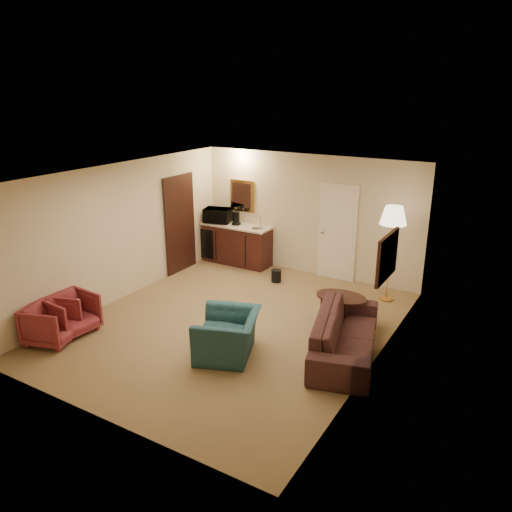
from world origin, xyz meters
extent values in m
plane|color=olive|center=(0.00, 0.00, 0.00)|extent=(6.00, 6.00, 0.00)
cube|color=beige|center=(0.00, 3.00, 1.30)|extent=(5.00, 0.02, 2.60)
cube|color=beige|center=(-2.50, 0.00, 1.30)|extent=(0.02, 6.00, 2.60)
cube|color=beige|center=(2.50, 0.00, 1.30)|extent=(0.02, 6.00, 2.60)
cube|color=white|center=(0.00, 0.00, 2.60)|extent=(5.00, 6.00, 0.02)
cube|color=beige|center=(0.70, 2.97, 1.02)|extent=(0.82, 0.06, 2.05)
cube|color=black|center=(-2.47, 1.70, 1.05)|extent=(0.06, 0.98, 2.10)
cube|color=gold|center=(-1.65, 2.97, 1.55)|extent=(0.62, 0.04, 0.72)
cube|color=black|center=(2.46, 0.40, 1.55)|extent=(0.06, 0.90, 0.70)
cube|color=#3D1613|center=(-1.65, 2.72, 0.46)|extent=(1.64, 0.58, 0.92)
imported|color=black|center=(2.03, 0.05, 0.44)|extent=(1.22, 2.34, 0.88)
imported|color=#1D4847|center=(0.50, -0.90, 0.45)|extent=(0.99, 1.20, 0.90)
imported|color=maroon|center=(-2.15, -2.00, 0.36)|extent=(0.85, 0.88, 0.73)
imported|color=maroon|center=(-2.15, -1.60, 0.37)|extent=(0.72, 0.76, 0.74)
cube|color=black|center=(1.58, 1.00, 0.26)|extent=(1.05, 0.89, 0.51)
cube|color=gold|center=(1.98, 2.40, 0.93)|extent=(0.60, 0.60, 1.86)
cylinder|color=black|center=(-0.30, 2.14, 0.13)|extent=(0.25, 0.25, 0.26)
imported|color=black|center=(-2.15, 2.69, 1.13)|extent=(0.67, 0.48, 0.41)
cylinder|color=black|center=(-1.66, 2.72, 1.07)|extent=(0.18, 0.18, 0.30)
camera|label=1|loc=(4.32, -6.52, 3.91)|focal=35.00mm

